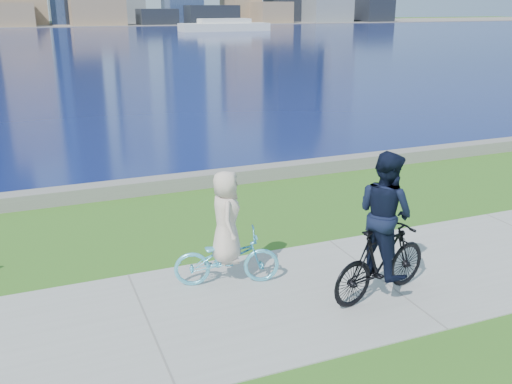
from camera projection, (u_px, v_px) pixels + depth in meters
ground at (149, 326)px, 8.40m from camera, size 320.00×320.00×0.00m
concrete_path at (149, 325)px, 8.40m from camera, size 80.00×3.50×0.02m
seawall at (95, 192)px, 13.80m from camera, size 90.00×0.50×0.35m
bay_water at (29, 41)px, 71.72m from camera, size 320.00×131.00×0.01m
far_shore at (22, 25)px, 122.71m from camera, size 320.00×30.00×0.12m
ferry_far at (224, 26)px, 96.49m from camera, size 15.17×4.34×2.06m
cyclist_woman at (226, 243)px, 9.42m from camera, size 1.04×1.86×1.97m
cyclist_man at (383, 238)px, 8.92m from camera, size 1.03×2.09×2.41m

